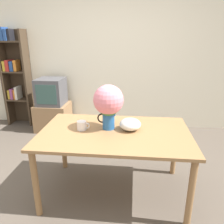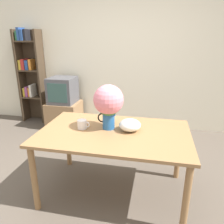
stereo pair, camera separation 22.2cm
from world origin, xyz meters
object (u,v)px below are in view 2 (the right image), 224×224
(flower_vase, at_px, (108,103))
(white_bowl, at_px, (130,125))
(coffee_mug, at_px, (82,124))
(tv_set, at_px, (63,90))

(flower_vase, distance_m, white_bowl, 0.31)
(coffee_mug, distance_m, tv_set, 1.87)
(flower_vase, xyz_separation_m, white_bowl, (0.22, -0.01, -0.22))
(flower_vase, bearing_deg, coffee_mug, -167.63)
(white_bowl, height_order, tv_set, tv_set)
(white_bowl, relative_size, tv_set, 0.47)
(tv_set, bearing_deg, coffee_mug, -59.70)
(flower_vase, xyz_separation_m, coffee_mug, (-0.27, -0.06, -0.23))
(coffee_mug, bearing_deg, white_bowl, 5.77)
(flower_vase, relative_size, tv_set, 0.99)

